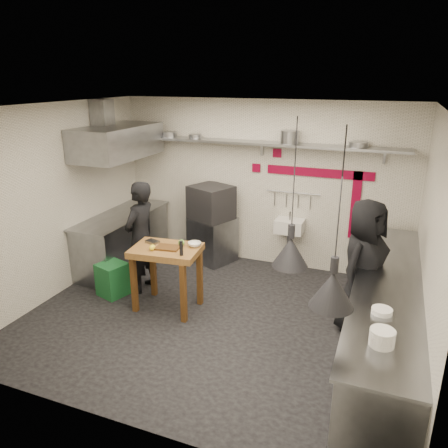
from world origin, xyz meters
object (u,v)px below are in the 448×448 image
(oven_stand, at_px, (212,239))
(prep_table, at_px, (167,278))
(chef_left, at_px, (141,237))
(chef_right, at_px, (363,267))
(combi_oven, at_px, (211,203))
(green_bin, at_px, (113,279))

(oven_stand, distance_m, prep_table, 1.80)
(chef_left, bearing_deg, chef_right, 96.31)
(combi_oven, bearing_deg, green_bin, -95.30)
(oven_stand, bearing_deg, green_bin, -93.97)
(oven_stand, relative_size, chef_left, 0.47)
(prep_table, xyz_separation_m, chef_right, (2.56, 0.43, 0.42))
(oven_stand, xyz_separation_m, combi_oven, (0.01, -0.07, 0.69))
(chef_left, bearing_deg, green_bin, -39.56)
(combi_oven, bearing_deg, chef_right, -3.39)
(oven_stand, bearing_deg, chef_right, -4.53)
(chef_left, distance_m, chef_right, 3.20)
(oven_stand, bearing_deg, prep_table, -64.81)
(prep_table, bearing_deg, combi_oven, 85.49)
(green_bin, bearing_deg, chef_right, 6.22)
(prep_table, bearing_deg, green_bin, 170.97)
(combi_oven, relative_size, prep_table, 0.69)
(chef_right, bearing_deg, combi_oven, 86.18)
(oven_stand, height_order, chef_right, chef_right)
(green_bin, relative_size, chef_right, 0.29)
(chef_left, bearing_deg, oven_stand, 163.74)
(combi_oven, relative_size, green_bin, 1.28)
(green_bin, xyz_separation_m, prep_table, (0.96, -0.04, 0.21))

